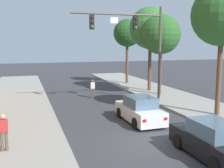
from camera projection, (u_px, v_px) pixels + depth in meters
The scene contains 11 objects.
ground_plane at pixel (153, 143), 13.35m from camera, with size 120.00×120.00×0.00m, color #38383D.
sidewalk_left at pixel (11, 158), 11.38m from camera, with size 5.00×60.00×0.15m, color #99968E.
traffic_signal_mast at pixel (136, 36), 21.25m from camera, with size 7.24×0.38×7.50m.
car_lead_white at pixel (140, 110), 16.89m from camera, with size 1.89×4.27×1.60m.
car_following_black at pixel (212, 141), 11.54m from camera, with size 1.87×4.26×1.60m.
pedestrian_sidewalk_left_walker at pixel (4, 131), 11.84m from camera, with size 0.36×0.22×1.64m.
pedestrian_crossing_road at pixel (93, 88), 24.27m from camera, with size 0.36×0.22×1.64m.
street_tree_nearest at pixel (222, 16), 17.20m from camera, with size 3.89×3.89×8.34m.
street_tree_second at pixel (161, 35), 24.75m from camera, with size 3.57×3.57×7.23m.
street_tree_third at pixel (150, 28), 26.75m from camera, with size 4.10×4.10×8.19m.
street_tree_farthest at pixel (127, 33), 32.08m from camera, with size 3.22×3.22×7.48m.
Camera 1 is at (-5.81, -11.58, 4.76)m, focal length 44.17 mm.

